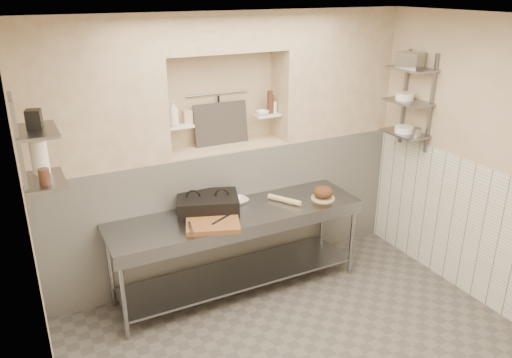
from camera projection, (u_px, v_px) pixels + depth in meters
ceiling at (325, 13)px, 3.33m from camera, size 4.00×3.90×0.10m
wall_left at (29, 274)px, 3.00m from camera, size 0.10×3.90×2.80m
wall_right at (498, 168)px, 4.72m from camera, size 0.10×3.90×2.80m
wall_back at (216, 142)px, 5.52m from camera, size 4.00×0.10×2.80m
backwall_lower at (227, 207)px, 5.57m from camera, size 4.00×0.40×1.40m
alcove_sill at (225, 147)px, 5.31m from camera, size 1.30×0.40×0.02m
backwall_pillar_left at (89, 94)px, 4.50m from camera, size 1.35×0.40×1.40m
backwall_pillar_right at (332, 72)px, 5.62m from camera, size 1.35×0.40×1.40m
backwall_header at (223, 31)px, 4.88m from camera, size 1.30×0.40×0.40m
wainscot_right at (481, 235)px, 4.95m from camera, size 0.02×3.90×1.40m
alcove_shelf_left at (179, 126)px, 4.99m from camera, size 0.28×0.16×0.02m
alcove_shelf_right at (267, 115)px, 5.41m from camera, size 0.28×0.16×0.02m
utensil_rail at (218, 94)px, 5.25m from camera, size 0.70×0.02×0.02m
hanging_steel at (219, 110)px, 5.30m from camera, size 0.02×0.02×0.30m
splash_panel at (221, 124)px, 5.31m from camera, size 0.60×0.08×0.45m
shelf_rail_left_a at (19, 151)px, 3.92m from camera, size 0.03×0.03×0.95m
shelf_rail_left_b at (23, 167)px, 3.59m from camera, size 0.03×0.03×0.95m
wall_shelf_left_lower at (44, 180)px, 3.89m from camera, size 0.30×0.50×0.02m
wall_shelf_left_upper at (36, 131)px, 3.74m from camera, size 0.30×0.50×0.03m
shelf_rail_right_a at (405, 97)px, 5.56m from camera, size 0.03×0.03×1.05m
shelf_rail_right_b at (431, 104)px, 5.23m from camera, size 0.03×0.03×1.05m
wall_shelf_right_lower at (404, 133)px, 5.47m from camera, size 0.30×0.50×0.02m
wall_shelf_right_mid at (408, 102)px, 5.34m from camera, size 0.30×0.50×0.02m
wall_shelf_right_upper at (412, 69)px, 5.21m from camera, size 0.30×0.50×0.03m
prep_table at (238, 236)px, 5.07m from camera, size 2.60×0.70×0.90m
panini_press at (208, 204)px, 4.98m from camera, size 0.71×0.61×0.16m
cutting_board at (213, 225)px, 4.68m from camera, size 0.59×0.50×0.04m
knife_blade at (220, 220)px, 4.72m from camera, size 0.24×0.14×0.01m
tongs at (191, 228)px, 4.54m from camera, size 0.07×0.25×0.02m
mixing_bowl at (238, 201)px, 5.18m from camera, size 0.22×0.22×0.05m
rolling_pin at (285, 200)px, 5.20m from camera, size 0.25×0.35×0.06m
bread_board at (323, 198)px, 5.29m from camera, size 0.25×0.25×0.01m
bread_loaf at (323, 192)px, 5.27m from camera, size 0.21×0.21×0.13m
bottle_soap at (174, 114)px, 4.89m from camera, size 0.11×0.11×0.26m
jar_alcove at (187, 117)px, 5.03m from camera, size 0.09×0.09×0.13m
bowl_alcove at (263, 113)px, 5.36m from camera, size 0.17×0.17×0.04m
condiment_a at (271, 104)px, 5.41m from camera, size 0.05×0.05×0.20m
condiment_b at (270, 102)px, 5.40m from camera, size 0.06×0.06×0.25m
condiment_c at (274, 107)px, 5.45m from camera, size 0.07×0.07×0.12m
jug_left at (39, 157)px, 3.96m from camera, size 0.13×0.13×0.27m
jar_left at (44, 177)px, 3.76m from camera, size 0.08×0.08×0.12m
box_left_upper at (34, 120)px, 3.71m from camera, size 0.13×0.13×0.15m
bowl_right at (404, 129)px, 5.46m from camera, size 0.21×0.21×0.06m
canister_right at (417, 132)px, 5.30m from camera, size 0.09×0.09×0.09m
bowl_right_mid at (405, 96)px, 5.37m from camera, size 0.20×0.20×0.07m
basket_right at (410, 60)px, 5.21m from camera, size 0.27×0.29×0.15m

